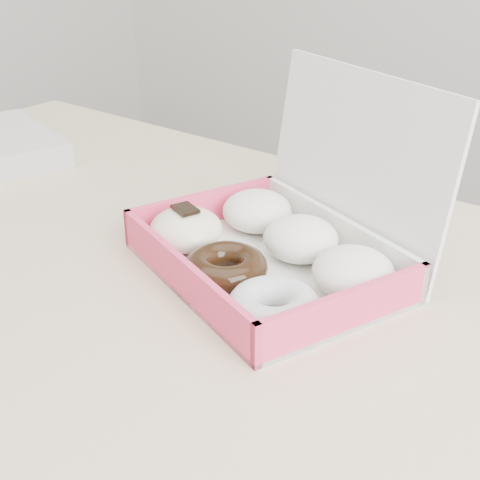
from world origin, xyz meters
The scene contains 2 objects.
table centered at (0.00, 0.00, 0.67)m, with size 1.20×0.80×0.75m.
donut_box centered at (0.24, 0.07, 0.79)m, with size 0.38×0.35×0.22m.
Camera 1 is at (0.63, -0.52, 1.15)m, focal length 50.00 mm.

